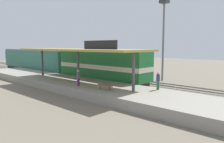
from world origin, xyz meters
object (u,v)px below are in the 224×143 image
platform_bench (105,85)px  passenger_carriage_single (35,60)px  person_waiting (158,80)px  person_walking (78,77)px  light_mast (164,22)px  locomotive (101,66)px  freight_car (114,66)px

platform_bench → passenger_carriage_single: size_ratio=0.08×
person_waiting → person_walking: bearing=119.4°
light_mast → person_walking: 15.75m
passenger_carriage_single → light_mast: bearing=-71.0°
locomotive → person_walking: 7.18m
locomotive → freight_car: (4.60, 1.88, -0.44)m
platform_bench → person_walking: 3.50m
light_mast → person_walking: size_ratio=6.84×
locomotive → person_waiting: 10.47m
freight_car → locomotive: bearing=-157.8°
locomotive → platform_bench: bearing=-132.4°
freight_car → person_walking: (-11.04, -5.02, -0.12)m
person_waiting → platform_bench: bearing=134.5°
passenger_carriage_single → person_waiting: 28.27m
platform_bench → locomotive: 8.97m
platform_bench → light_mast: size_ratio=0.15×
platform_bench → passenger_carriage_single: bearing=76.3°
freight_car → light_mast: bearing=-64.1°
person_waiting → locomotive: bearing=76.2°
locomotive → light_mast: size_ratio=1.23×
person_walking → locomotive: bearing=26.0°
person_walking → platform_bench: bearing=-82.7°
locomotive → person_waiting: (-2.49, -10.16, -0.56)m
locomotive → person_waiting: bearing=-103.8°
light_mast → person_walking: light_mast is taller
freight_car → light_mast: (3.20, -6.58, 6.43)m
platform_bench → freight_car: bearing=38.6°
person_waiting → person_walking: 8.05m
light_mast → freight_car: bearing=115.9°
platform_bench → light_mast: light_mast is taller
passenger_carriage_single → person_walking: bearing=-106.9°
platform_bench → freight_car: 13.57m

